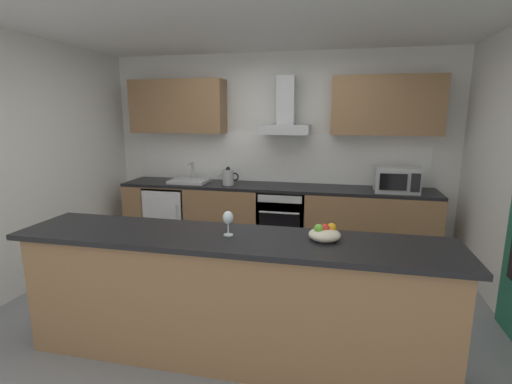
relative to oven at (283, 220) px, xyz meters
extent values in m
cube|color=gray|center=(-0.14, -1.52, -0.47)|extent=(5.59, 4.74, 0.02)
cube|color=white|center=(-0.14, -1.52, 2.15)|extent=(5.59, 4.74, 0.02)
cube|color=white|center=(-0.14, 0.41, 0.84)|extent=(5.59, 0.12, 2.60)
cube|color=white|center=(-2.49, -1.52, 0.84)|extent=(0.12, 4.74, 2.60)
cube|color=white|center=(-0.14, 0.33, 0.77)|extent=(3.90, 0.02, 0.66)
cube|color=olive|center=(-0.14, 0.03, -0.03)|extent=(4.04, 0.60, 0.86)
cube|color=black|center=(-0.14, 0.03, 0.42)|extent=(4.04, 0.60, 0.04)
cube|color=olive|center=(-0.05, -2.24, 0.00)|extent=(3.05, 0.52, 0.92)
cube|color=black|center=(-0.05, -2.24, 0.48)|extent=(3.15, 0.64, 0.04)
cube|color=olive|center=(-1.48, 0.18, 1.45)|extent=(1.29, 0.32, 0.70)
cube|color=olive|center=(1.21, 0.18, 1.45)|extent=(1.29, 0.32, 0.70)
cube|color=slate|center=(0.00, 0.01, 0.00)|extent=(0.60, 0.56, 0.80)
cube|color=black|center=(0.00, -0.29, -0.06)|extent=(0.50, 0.02, 0.48)
cube|color=#B7BABC|center=(0.00, -0.29, 0.34)|extent=(0.54, 0.02, 0.09)
cylinder|color=#B7BABC|center=(0.00, -0.32, 0.18)|extent=(0.49, 0.02, 0.02)
cube|color=white|center=(-1.57, 0.01, -0.04)|extent=(0.58, 0.56, 0.85)
cube|color=silver|center=(-1.57, -0.28, -0.04)|extent=(0.55, 0.02, 0.80)
cylinder|color=#B7BABC|center=(-1.35, -0.30, 0.01)|extent=(0.02, 0.02, 0.38)
cube|color=#B7BABC|center=(1.36, -0.02, 0.59)|extent=(0.50, 0.36, 0.30)
cube|color=black|center=(1.30, -0.21, 0.59)|extent=(0.30, 0.02, 0.19)
cube|color=black|center=(1.54, -0.21, 0.59)|extent=(0.10, 0.01, 0.21)
cube|color=silver|center=(-1.28, 0.01, 0.46)|extent=(0.50, 0.40, 0.04)
cylinder|color=#B7BABC|center=(-1.28, 0.13, 0.57)|extent=(0.03, 0.03, 0.26)
cylinder|color=#B7BABC|center=(-1.28, 0.05, 0.69)|extent=(0.03, 0.16, 0.03)
cylinder|color=#B7BABC|center=(-0.72, -0.03, 0.54)|extent=(0.15, 0.15, 0.20)
sphere|color=black|center=(-0.72, -0.03, 0.65)|extent=(0.06, 0.06, 0.06)
cone|color=#B7BABC|center=(-0.82, -0.03, 0.58)|extent=(0.09, 0.04, 0.07)
torus|color=black|center=(-0.63, -0.03, 0.55)|extent=(0.11, 0.02, 0.11)
cube|color=#B7BABC|center=(0.00, 0.11, 1.16)|extent=(0.62, 0.45, 0.12)
cube|color=#B7BABC|center=(0.00, 0.16, 1.52)|extent=(0.22, 0.22, 0.60)
cylinder|color=silver|center=(-0.07, -2.21, 0.50)|extent=(0.07, 0.07, 0.01)
cylinder|color=silver|center=(-0.07, -2.21, 0.55)|extent=(0.01, 0.01, 0.09)
ellipsoid|color=silver|center=(-0.07, -2.21, 0.63)|extent=(0.08, 0.08, 0.10)
ellipsoid|color=beige|center=(0.61, -2.16, 0.54)|extent=(0.22, 0.22, 0.09)
sphere|color=#66B233|center=(0.57, -2.18, 0.58)|extent=(0.07, 0.07, 0.07)
sphere|color=orange|center=(0.66, -2.13, 0.58)|extent=(0.06, 0.06, 0.06)
sphere|color=red|center=(0.61, -2.16, 0.58)|extent=(0.06, 0.06, 0.06)
camera|label=1|loc=(0.69, -4.68, 1.35)|focal=26.34mm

